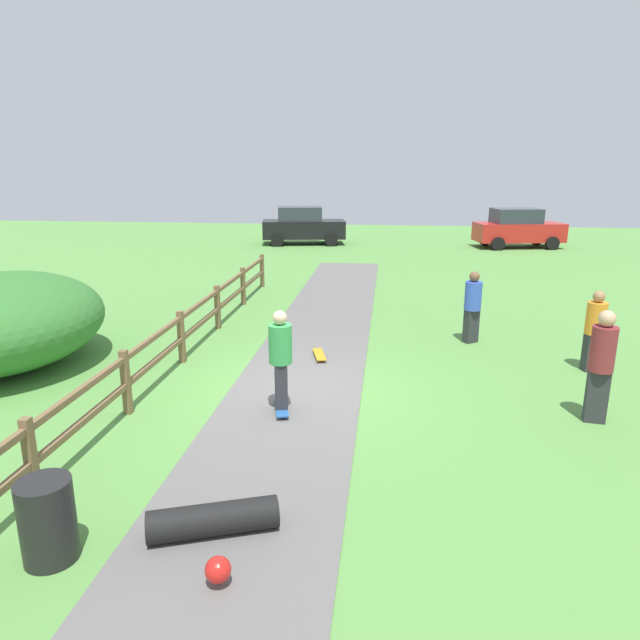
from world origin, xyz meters
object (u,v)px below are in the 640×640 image
object	(u,v)px
parked_car_black	(303,225)
trash_bin	(48,521)
bystander_orange	(595,328)
skateboard_loose	(319,354)
bystander_blue	(473,304)
parked_car_red	(518,228)
bush_large	(1,321)
skater_riding	(281,356)
skater_fallen	(214,523)
bystander_maroon	(601,361)

from	to	relation	value
parked_car_black	trash_bin	bearing A→B (deg)	-87.61
bystander_orange	parked_car_black	bearing A→B (deg)	115.33
skateboard_loose	bystander_orange	xyz separation A→B (m)	(5.48, -0.08, 0.81)
bystander_blue	parked_car_red	xyz separation A→B (m)	(4.37, 16.34, 0.04)
bush_large	bystander_blue	xyz separation A→B (m)	(9.64, 2.81, -0.04)
skater_riding	bystander_blue	world-z (taller)	skater_riding
trash_bin	skateboard_loose	bearing A→B (deg)	73.29
trash_bin	bystander_orange	distance (m)	10.00
bush_large	skater_fallen	bearing A→B (deg)	-40.06
trash_bin	bystander_orange	xyz separation A→B (m)	(7.49, 6.61, 0.45)
skater_riding	skater_fallen	world-z (taller)	skater_riding
skater_fallen	bystander_blue	size ratio (longest dim) A/B	0.88
bystander_orange	skater_fallen	bearing A→B (deg)	-134.00
bush_large	parked_car_black	world-z (taller)	parked_car_black
bystander_blue	bush_large	bearing A→B (deg)	-163.77
skater_fallen	skateboard_loose	xyz separation A→B (m)	(0.41, 6.18, -0.11)
skateboard_loose	bush_large	bearing A→B (deg)	-168.88
bush_large	skater_riding	xyz separation A→B (m)	(6.00, -1.55, 0.03)
parked_car_red	parked_car_black	bearing A→B (deg)	179.99
skater_fallen	skateboard_loose	world-z (taller)	skater_fallen
skater_riding	skateboard_loose	world-z (taller)	skater_riding
parked_car_black	skateboard_loose	bearing A→B (deg)	-80.37
trash_bin	bush_large	bearing A→B (deg)	128.14
bystander_maroon	skater_fallen	bearing A→B (deg)	-144.81
skater_fallen	parked_car_red	bearing A→B (deg)	71.36
parked_car_red	trash_bin	bearing A→B (deg)	-111.56
skateboard_loose	bystander_orange	distance (m)	5.54
skateboard_loose	bystander_maroon	size ratio (longest dim) A/B	0.45
skater_fallen	bystander_blue	world-z (taller)	bystander_blue
bystander_maroon	bystander_blue	world-z (taller)	bystander_maroon
skater_fallen	parked_car_red	size ratio (longest dim) A/B	0.33
bystander_maroon	parked_car_black	size ratio (longest dim) A/B	0.42
skater_riding	parked_car_black	size ratio (longest dim) A/B	0.39
skater_riding	skater_fallen	size ratio (longest dim) A/B	1.17
skater_riding	skater_fallen	distance (m)	3.48
bush_large	bystander_orange	distance (m)	11.83
parked_car_black	parked_car_red	xyz separation A→B (m)	(10.75, -0.00, 0.00)
parked_car_black	parked_car_red	bearing A→B (deg)	-0.01
bush_large	parked_car_black	distance (m)	19.42
skater_fallen	parked_car_black	world-z (taller)	parked_car_black
skateboard_loose	bystander_blue	world-z (taller)	bystander_blue
skater_riding	bystander_orange	size ratio (longest dim) A/B	1.06
bush_large	trash_bin	distance (m)	6.95
skateboard_loose	bystander_blue	bearing A→B (deg)	25.12
bystander_orange	skater_riding	bearing A→B (deg)	-154.86
skater_riding	parked_car_red	xyz separation A→B (m)	(8.01, 20.70, -0.02)
skater_fallen	skateboard_loose	bearing A→B (deg)	86.19
bystander_orange	bystander_blue	bearing A→B (deg)	142.33
bystander_orange	bush_large	bearing A→B (deg)	-174.39
bush_large	trash_bin	world-z (taller)	bush_large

